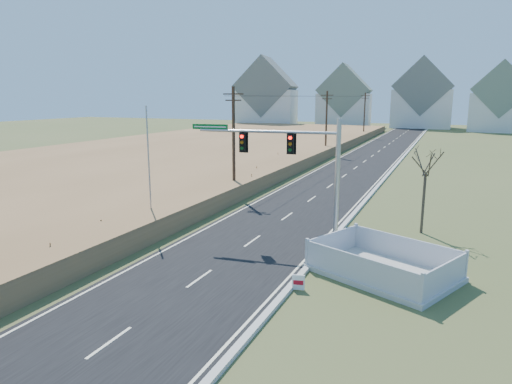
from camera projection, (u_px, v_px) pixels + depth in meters
name	position (u px, v px, depth m)	size (l,w,h in m)	color
ground	(220.00, 265.00, 22.58)	(260.00, 260.00, 0.00)	#475127
road	(377.00, 153.00, 67.55)	(8.00, 180.00, 0.06)	black
curb	(406.00, 154.00, 65.94)	(0.30, 180.00, 0.18)	#B2AFA8
reed_marsh	(202.00, 148.00, 67.69)	(38.00, 110.00, 1.30)	#9C7246
utility_pole_near	(234.00, 140.00, 37.63)	(1.80, 0.26, 9.00)	#422D1E
utility_pole_mid	(326.00, 122.00, 64.61)	(1.80, 0.26, 9.00)	#422D1E
utility_pole_far	(364.00, 115.00, 91.59)	(1.80, 0.26, 9.00)	#422D1E
condo_nw	(266.00, 99.00, 125.62)	(17.69, 13.38, 19.05)	white
condo_nnw	(344.00, 101.00, 125.25)	(14.93, 11.17, 17.03)	white
condo_n	(422.00, 99.00, 120.99)	(15.27, 10.20, 18.54)	white
condo_ne	(501.00, 103.00, 107.01)	(14.12, 10.51, 16.52)	white
traffic_signal_mast	(304.00, 167.00, 25.27)	(8.86, 1.12, 7.07)	#9EA0A5
fence_enclosure	(383.00, 269.00, 21.28)	(7.41, 6.42, 1.42)	#B7B5AD
open_sign	(298.00, 282.00, 19.58)	(0.54, 0.18, 0.68)	white
flagpole	(150.00, 181.00, 28.32)	(0.35, 0.35, 7.67)	#B7B5AD
bare_tree	(427.00, 161.00, 27.04)	(2.09, 2.09, 5.54)	#4C3F33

